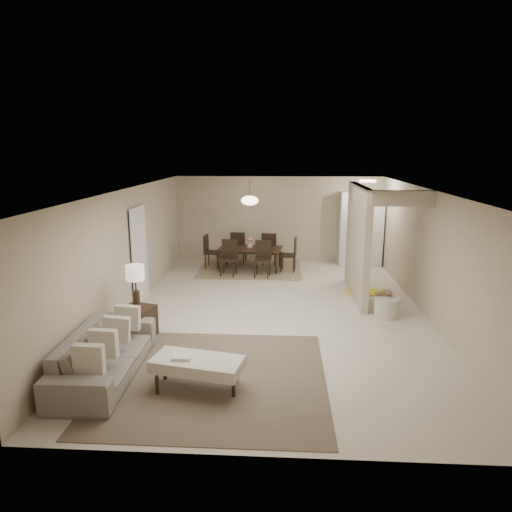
# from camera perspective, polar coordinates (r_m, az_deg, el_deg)

# --- Properties ---
(floor) EXTENTS (9.00, 9.00, 0.00)m
(floor) POSITION_cam_1_polar(r_m,az_deg,el_deg) (9.41, 2.42, -7.09)
(floor) COLOR beige
(floor) RESTS_ON ground
(ceiling) EXTENTS (9.00, 9.00, 0.00)m
(ceiling) POSITION_cam_1_polar(r_m,az_deg,el_deg) (8.86, 2.58, 8.26)
(ceiling) COLOR white
(ceiling) RESTS_ON back_wall
(back_wall) EXTENTS (6.00, 0.00, 6.00)m
(back_wall) POSITION_cam_1_polar(r_m,az_deg,el_deg) (13.48, 2.81, 4.60)
(back_wall) COLOR #C6B496
(back_wall) RESTS_ON floor
(left_wall) EXTENTS (0.00, 9.00, 9.00)m
(left_wall) POSITION_cam_1_polar(r_m,az_deg,el_deg) (9.58, -15.76, 0.58)
(left_wall) COLOR #C6B496
(left_wall) RESTS_ON floor
(right_wall) EXTENTS (0.00, 9.00, 9.00)m
(right_wall) POSITION_cam_1_polar(r_m,az_deg,el_deg) (9.50, 20.91, 0.09)
(right_wall) COLOR #C6B496
(right_wall) RESTS_ON floor
(partition) EXTENTS (0.15, 2.50, 2.50)m
(partition) POSITION_cam_1_polar(r_m,az_deg,el_deg) (10.41, 12.57, 1.74)
(partition) COLOR #C6B496
(partition) RESTS_ON floor
(doorway) EXTENTS (0.04, 0.90, 2.04)m
(doorway) POSITION_cam_1_polar(r_m,az_deg,el_deg) (10.17, -14.44, 0.05)
(doorway) COLOR black
(doorway) RESTS_ON floor
(pantry_cabinet) EXTENTS (1.20, 0.55, 2.10)m
(pantry_cabinet) POSITION_cam_1_polar(r_m,az_deg,el_deg) (13.35, 12.94, 3.33)
(pantry_cabinet) COLOR white
(pantry_cabinet) RESTS_ON floor
(flush_light) EXTENTS (0.44, 0.44, 0.05)m
(flush_light) POSITION_cam_1_polar(r_m,az_deg,el_deg) (12.25, 13.77, 9.07)
(flush_light) COLOR white
(flush_light) RESTS_ON ceiling
(living_rug) EXTENTS (3.20, 3.20, 0.01)m
(living_rug) POSITION_cam_1_polar(r_m,az_deg,el_deg) (6.92, -5.09, -14.91)
(living_rug) COLOR brown
(living_rug) RESTS_ON floor
(sofa) EXTENTS (2.36, 0.96, 0.68)m
(sofa) POSITION_cam_1_polar(r_m,az_deg,el_deg) (7.18, -18.36, -11.51)
(sofa) COLOR slate
(sofa) RESTS_ON floor
(ottoman_bench) EXTENTS (1.34, 0.81, 0.45)m
(ottoman_bench) POSITION_cam_1_polar(r_m,az_deg,el_deg) (6.52, -7.33, -13.31)
(ottoman_bench) COLOR beige
(ottoman_bench) RESTS_ON living_rug
(side_table) EXTENTS (0.64, 0.64, 0.56)m
(side_table) POSITION_cam_1_polar(r_m,az_deg,el_deg) (8.39, -14.53, -8.04)
(side_table) COLOR black
(side_table) RESTS_ON floor
(table_lamp) EXTENTS (0.32, 0.32, 0.76)m
(table_lamp) POSITION_cam_1_polar(r_m,az_deg,el_deg) (8.13, -14.87, -2.48)
(table_lamp) COLOR #412A1C
(table_lamp) RESTS_ON side_table
(round_pouf) EXTENTS (0.50, 0.50, 0.39)m
(round_pouf) POSITION_cam_1_polar(r_m,az_deg,el_deg) (9.48, 16.00, -6.21)
(round_pouf) COLOR beige
(round_pouf) RESTS_ON floor
(wicker_basket) EXTENTS (0.49, 0.49, 0.33)m
(wicker_basket) POSITION_cam_1_polar(r_m,az_deg,el_deg) (9.57, 15.63, -6.17)
(wicker_basket) COLOR brown
(wicker_basket) RESTS_ON floor
(dining_rug) EXTENTS (2.80, 2.10, 0.01)m
(dining_rug) POSITION_cam_1_polar(r_m,az_deg,el_deg) (12.67, -0.76, -1.69)
(dining_rug) COLOR #8E7C58
(dining_rug) RESTS_ON floor
(dining_table) EXTENTS (1.82, 1.14, 0.61)m
(dining_table) POSITION_cam_1_polar(r_m,az_deg,el_deg) (12.60, -0.76, -0.38)
(dining_table) COLOR black
(dining_table) RESTS_ON dining_rug
(dining_chairs) EXTENTS (2.57, 1.96, 0.95)m
(dining_chairs) POSITION_cam_1_polar(r_m,az_deg,el_deg) (12.56, -0.76, 0.37)
(dining_chairs) COLOR black
(dining_chairs) RESTS_ON dining_rug
(vase) EXTENTS (0.20, 0.20, 0.16)m
(vase) POSITION_cam_1_polar(r_m,az_deg,el_deg) (12.51, -0.77, 1.31)
(vase) COLOR white
(vase) RESTS_ON dining_table
(yellow_mat) EXTENTS (0.88, 0.57, 0.01)m
(yellow_mat) POSITION_cam_1_polar(r_m,az_deg,el_deg) (11.01, 13.38, -4.37)
(yellow_mat) COLOR yellow
(yellow_mat) RESTS_ON floor
(pendant_light) EXTENTS (0.46, 0.46, 0.71)m
(pendant_light) POSITION_cam_1_polar(r_m,az_deg,el_deg) (12.32, -0.78, 6.95)
(pendant_light) COLOR #412A1C
(pendant_light) RESTS_ON ceiling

